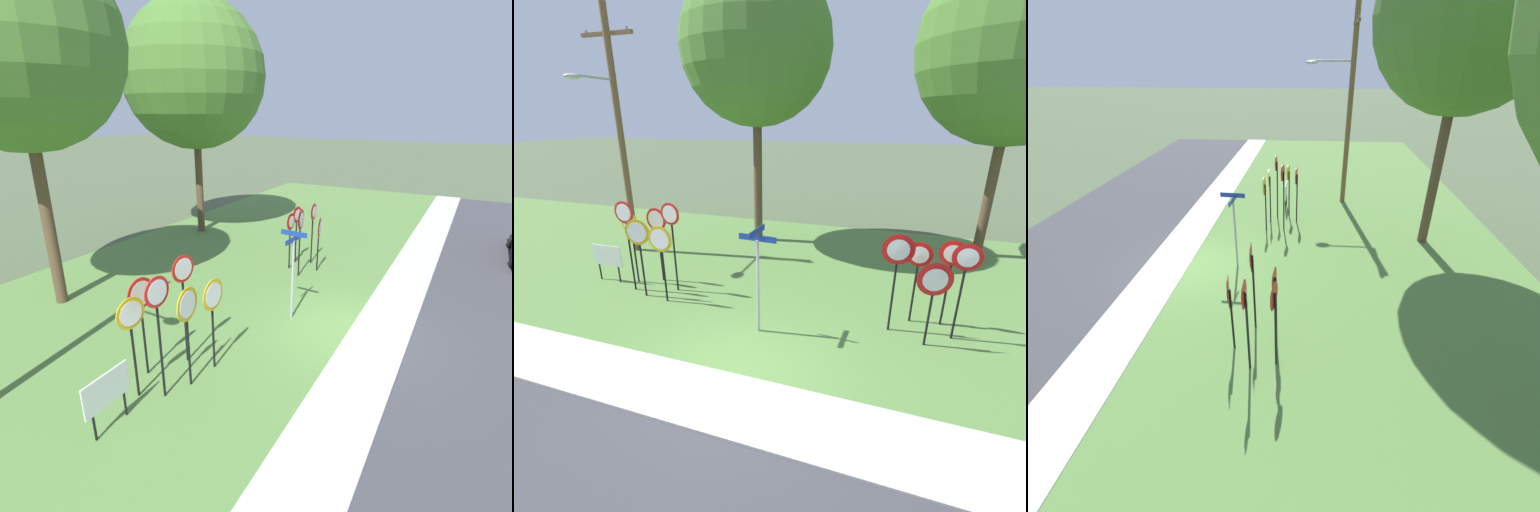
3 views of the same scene
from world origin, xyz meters
TOP-DOWN VIEW (x-y plane):
  - ground_plane at (0.00, 0.00)m, footprint 160.00×160.00m
  - sidewalk_strip at (0.00, -0.80)m, footprint 44.00×1.60m
  - grass_median at (0.00, 6.00)m, footprint 44.00×12.00m
  - stop_sign_near_left at (-4.29, 3.62)m, footprint 0.74×0.11m
  - stop_sign_near_right at (-3.40, 3.12)m, footprint 0.66×0.12m
  - stop_sign_far_left at (-4.11, 2.46)m, footprint 0.77×0.12m
  - stop_sign_far_center at (-3.30, 2.37)m, footprint 0.76×0.09m
  - stop_sign_far_right at (-4.99, 3.23)m, footprint 0.69×0.12m
  - stop_sign_center_tall at (-4.71, 2.72)m, footprint 0.67×0.10m
  - yield_sign_near_left at (4.53, 2.96)m, footprint 0.67×0.10m
  - yield_sign_near_right at (4.33, 3.58)m, footprint 0.67×0.13m
  - yield_sign_far_left at (3.55, 3.50)m, footprint 0.65×0.11m
  - yield_sign_far_right at (3.03, 2.87)m, footprint 0.77×0.13m
  - yield_sign_center at (3.87, 2.44)m, footprint 0.80×0.19m
  - street_name_post at (-0.14, 1.77)m, footprint 0.96×0.82m
  - utility_pole at (-7.12, 5.73)m, footprint 2.10×2.21m
  - notice_board at (-5.94, 3.04)m, footprint 1.10×0.06m
  - oak_tree_left at (-2.79, 8.85)m, footprint 5.80×5.80m
  - oak_tree_right at (6.19, 9.80)m, footprint 6.65×6.65m

SIDE VIEW (x-z plane):
  - ground_plane at x=0.00m, z-range 0.00..0.00m
  - grass_median at x=0.00m, z-range 0.00..0.04m
  - sidewalk_strip at x=0.00m, z-range 0.00..0.06m
  - notice_board at x=-5.94m, z-range 0.25..1.50m
  - yield_sign_center at x=3.87m, z-range 0.55..2.70m
  - street_name_post at x=-0.14m, z-range 0.31..3.07m
  - yield_sign_far_left at x=3.55m, z-range 0.58..2.83m
  - stop_sign_far_center at x=-3.30m, z-range 0.57..2.92m
  - stop_sign_far_right at x=-4.99m, z-range 0.58..2.97m
  - yield_sign_near_right at x=4.33m, z-range 0.61..2.96m
  - stop_sign_far_left at x=-4.11m, z-range 0.60..3.04m
  - stop_sign_near_left at x=-4.29m, z-range 0.61..3.10m
  - yield_sign_near_left at x=4.53m, z-range 0.65..3.15m
  - yield_sign_far_right at x=3.03m, z-range 0.69..3.29m
  - stop_sign_near_right at x=-3.40m, z-range 0.66..3.49m
  - stop_sign_center_tall at x=-4.71m, z-range 0.67..3.54m
  - utility_pole at x=-7.12m, z-range 0.39..9.28m
  - oak_tree_right at x=6.19m, z-range 2.10..12.90m
  - oak_tree_left at x=-2.79m, z-range 2.40..12.97m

